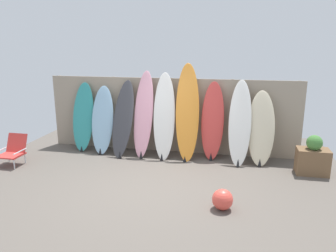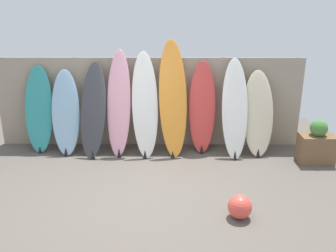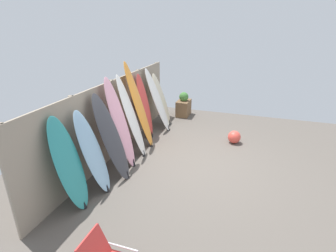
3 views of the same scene
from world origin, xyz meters
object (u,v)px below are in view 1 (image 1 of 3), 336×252
Objects in this scene: surfboard_teal_0 at (83,117)px; planter_box at (313,158)px; surfboard_skyblue_1 at (103,121)px; beach_ball at (222,199)px; surfboard_pink_3 at (144,115)px; surfboard_orange_5 at (187,112)px; surfboard_white_7 at (240,123)px; surfboard_red_6 at (213,122)px; surfboard_white_4 at (164,117)px; surfboard_cream_8 at (261,129)px; beach_chair at (14,150)px; surfboard_charcoal_2 at (123,119)px.

surfboard_teal_0 is 5.30m from planter_box.
surfboard_teal_0 is 0.55m from surfboard_skyblue_1.
surfboard_skyblue_1 is 3.83m from beach_ball.
surfboard_orange_5 is (1.03, 0.02, 0.10)m from surfboard_pink_3.
planter_box is (1.47, -0.39, -0.56)m from surfboard_white_7.
planter_box is (5.25, -0.55, -0.48)m from surfboard_teal_0.
surfboard_red_6 is at bearing 8.63° from surfboard_orange_5.
surfboard_pink_3 is 1.60m from surfboard_red_6.
beach_ball is at bearing -96.31° from surfboard_white_7.
beach_ball is at bearing -37.84° from surfboard_skyblue_1.
surfboard_teal_0 is at bearing 175.97° from surfboard_white_4.
surfboard_cream_8 is 1.19m from planter_box.
surfboard_red_6 is 2.74× the size of beach_chair.
surfboard_skyblue_1 is 1.96× the size of planter_box.
surfboard_pink_3 reaches higher than surfboard_charcoal_2.
surfboard_white_4 is 0.90× the size of surfboard_orange_5.
beach_chair is at bearing -173.49° from planter_box.
planter_box is (1.01, -0.43, -0.45)m from surfboard_cream_8.
surfboard_teal_0 is 0.85× the size of surfboard_white_4.
surfboard_red_6 reaches higher than beach_ball.
surfboard_charcoal_2 is at bearing -175.70° from surfboard_red_6.
surfboard_teal_0 is at bearing 145.65° from beach_ball.
surfboard_cream_8 is (0.46, 0.04, -0.11)m from surfboard_white_7.
beach_chair is at bearing -167.74° from surfboard_cream_8.
surfboard_orange_5 is 3.37× the size of beach_chair.
surfboard_teal_0 is 0.91× the size of surfboard_white_7.
surfboard_white_4 is 1.22× the size of surfboard_cream_8.
surfboard_skyblue_1 is at bearing -178.26° from surfboard_red_6.
surfboard_teal_0 is 1.74m from beach_chair.
surfboard_teal_0 is 1.11m from surfboard_charcoal_2.
surfboard_white_7 is 5.01m from beach_chair.
surfboard_white_7 is (0.61, -0.14, 0.03)m from surfboard_red_6.
beach_ball is at bearing -132.73° from planter_box.
surfboard_cream_8 is at bearing 0.88° from surfboard_white_4.
surfboard_pink_3 is at bearing -1.32° from surfboard_skyblue_1.
surfboard_pink_3 reaches higher than surfboard_white_4.
surfboard_red_6 is at bearing 1.74° from surfboard_skyblue_1.
surfboard_charcoal_2 is at bearing 174.84° from planter_box.
surfboard_charcoal_2 is 0.99× the size of surfboard_red_6.
surfboard_skyblue_1 is at bearing 43.22° from beach_chair.
surfboard_red_6 is (1.10, 0.13, -0.09)m from surfboard_white_4.
surfboard_white_7 reaches higher than surfboard_skyblue_1.
surfboard_teal_0 is 1.04× the size of surfboard_skyblue_1.
surfboard_pink_3 is at bearing 30.71° from beach_chair.
surfboard_white_4 reaches higher than surfboard_teal_0.
surfboard_white_4 is 5.78× the size of beach_ball.
surfboard_white_4 is (0.50, -0.03, -0.02)m from surfboard_pink_3.
surfboard_orange_5 is at bearing 5.03° from surfboard_white_4.
beach_chair is (-4.85, -1.11, -0.57)m from surfboard_white_7.
surfboard_cream_8 is at bearing 0.09° from surfboard_pink_3.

